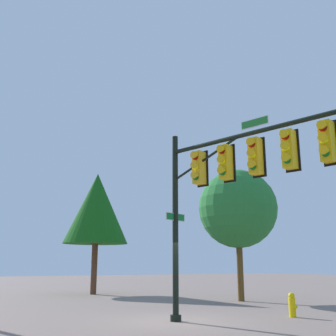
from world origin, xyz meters
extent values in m
plane|color=gray|center=(0.00, 0.00, 0.00)|extent=(120.00, 120.00, 0.00)
cylinder|color=black|center=(0.00, 0.00, 3.12)|extent=(0.20, 0.20, 6.25)
cylinder|color=black|center=(0.00, 0.00, 0.10)|extent=(0.36, 0.36, 0.20)
cylinder|color=black|center=(2.83, 0.87, 5.67)|extent=(5.71, 1.87, 0.14)
cylinder|color=black|center=(1.28, 0.39, 5.17)|extent=(2.60, 0.87, 1.07)
cube|color=gold|center=(1.03, 0.32, 4.92)|extent=(0.42, 0.44, 1.10)
cube|color=black|center=(0.97, 0.51, 4.92)|extent=(0.43, 0.18, 1.22)
sphere|color=maroon|center=(1.10, 0.13, 5.26)|extent=(0.22, 0.22, 0.22)
cylinder|color=gold|center=(1.11, 0.07, 5.31)|extent=(0.26, 0.21, 0.23)
sphere|color=#FFFC14|center=(1.10, 0.13, 4.92)|extent=(0.22, 0.22, 0.22)
cylinder|color=gold|center=(1.11, 0.07, 4.97)|extent=(0.26, 0.21, 0.23)
sphere|color=#0B621E|center=(1.10, 0.13, 4.58)|extent=(0.22, 0.22, 0.22)
cylinder|color=gold|center=(1.11, 0.07, 4.63)|extent=(0.26, 0.21, 0.23)
cube|color=#E2B60F|center=(2.06, 0.63, 4.92)|extent=(0.41, 0.44, 1.10)
cube|color=black|center=(2.00, 0.82, 4.92)|extent=(0.43, 0.17, 1.22)
sphere|color=maroon|center=(2.12, 0.44, 5.26)|extent=(0.22, 0.22, 0.22)
cylinder|color=#E2B60F|center=(2.14, 0.38, 5.31)|extent=(0.26, 0.20, 0.23)
sphere|color=#FFFC14|center=(2.12, 0.44, 4.92)|extent=(0.22, 0.22, 0.22)
cylinder|color=#E2B60F|center=(2.14, 0.38, 4.97)|extent=(0.26, 0.20, 0.23)
sphere|color=#0B621E|center=(2.12, 0.44, 4.58)|extent=(0.22, 0.22, 0.22)
cylinder|color=#E2B60F|center=(2.14, 0.38, 4.63)|extent=(0.26, 0.20, 0.23)
cube|color=#E8B411|center=(3.09, 0.95, 4.92)|extent=(0.42, 0.45, 1.10)
cube|color=black|center=(3.03, 1.14, 4.92)|extent=(0.43, 0.18, 1.22)
sphere|color=maroon|center=(3.16, 0.76, 5.26)|extent=(0.22, 0.22, 0.22)
cylinder|color=#E8B411|center=(3.18, 0.70, 5.31)|extent=(0.26, 0.21, 0.23)
sphere|color=#FFFC14|center=(3.16, 0.76, 4.92)|extent=(0.22, 0.22, 0.22)
cylinder|color=#E8B411|center=(3.18, 0.70, 4.97)|extent=(0.26, 0.21, 0.23)
sphere|color=#0B621E|center=(3.16, 0.76, 4.58)|extent=(0.22, 0.22, 0.22)
cylinder|color=#E8B411|center=(3.18, 0.70, 4.63)|extent=(0.26, 0.21, 0.23)
cube|color=yellow|center=(4.12, 1.26, 4.92)|extent=(0.42, 0.45, 1.10)
cube|color=black|center=(4.06, 1.45, 4.92)|extent=(0.43, 0.19, 1.22)
sphere|color=maroon|center=(4.19, 1.08, 5.26)|extent=(0.22, 0.22, 0.22)
cylinder|color=yellow|center=(4.21, 1.02, 5.31)|extent=(0.26, 0.21, 0.23)
sphere|color=#FFFC14|center=(4.19, 1.08, 4.92)|extent=(0.22, 0.22, 0.22)
cylinder|color=yellow|center=(4.21, 1.02, 4.97)|extent=(0.26, 0.21, 0.23)
sphere|color=#0B621E|center=(4.19, 1.08, 4.58)|extent=(0.22, 0.22, 0.22)
cylinder|color=yellow|center=(4.21, 1.02, 4.63)|extent=(0.26, 0.21, 0.23)
cube|color=#E1B20D|center=(5.15, 1.58, 4.92)|extent=(0.41, 0.43, 1.10)
cube|color=black|center=(5.10, 1.77, 4.92)|extent=(0.43, 0.16, 1.22)
sphere|color=maroon|center=(5.21, 1.39, 5.26)|extent=(0.22, 0.22, 0.22)
cylinder|color=#E1B20D|center=(5.23, 1.33, 5.31)|extent=(0.26, 0.20, 0.23)
sphere|color=#FFFC14|center=(5.21, 1.39, 4.92)|extent=(0.22, 0.22, 0.22)
cylinder|color=#E1B20D|center=(5.23, 1.33, 4.97)|extent=(0.26, 0.20, 0.23)
sphere|color=#0B621E|center=(5.21, 1.39, 4.58)|extent=(0.22, 0.22, 0.22)
cylinder|color=#E1B20D|center=(5.23, 1.33, 4.63)|extent=(0.26, 0.20, 0.23)
cube|color=white|center=(3.12, 0.96, 5.97)|extent=(0.90, 0.29, 0.26)
cube|color=#20772C|center=(3.12, 0.96, 5.97)|extent=(0.87, 0.29, 0.22)
cube|color=white|center=(0.00, 0.00, 3.37)|extent=(0.29, 0.90, 0.26)
cube|color=#0F6D2D|center=(0.00, 0.00, 3.37)|extent=(0.29, 0.87, 0.22)
cylinder|color=yellow|center=(1.11, 4.09, 0.33)|extent=(0.24, 0.24, 0.65)
sphere|color=yellow|center=(1.11, 4.09, 0.72)|extent=(0.22, 0.22, 0.22)
cylinder|color=yellow|center=(1.26, 4.09, 0.36)|extent=(0.12, 0.10, 0.10)
cylinder|color=#543321|center=(-13.24, 1.91, 1.55)|extent=(0.38, 0.38, 3.11)
cone|color=#155816|center=(-13.24, 1.91, 5.40)|extent=(4.12, 4.12, 4.58)
cylinder|color=brown|center=(-4.82, 6.74, 1.47)|extent=(0.32, 0.32, 2.94)
sphere|color=#277632|center=(-4.82, 6.74, 4.69)|extent=(4.13, 4.13, 4.13)
camera|label=1|loc=(11.89, -7.09, 1.76)|focal=43.29mm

